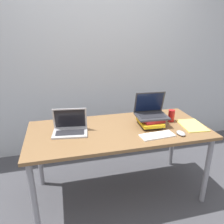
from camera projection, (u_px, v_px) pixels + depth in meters
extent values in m
plane|color=#424247|center=(130.00, 220.00, 2.02)|extent=(14.00, 14.00, 0.00)
cube|color=silver|center=(97.00, 54.00, 2.88)|extent=(8.00, 0.05, 2.70)
cube|color=brown|center=(119.00, 130.00, 2.12)|extent=(1.72, 0.79, 0.03)
cylinder|color=gray|center=(34.00, 200.00, 1.76)|extent=(0.05, 0.05, 0.72)
cylinder|color=gray|center=(207.00, 171.00, 2.13)|extent=(0.05, 0.05, 0.72)
cylinder|color=gray|center=(39.00, 156.00, 2.38)|extent=(0.05, 0.05, 0.72)
cylinder|color=gray|center=(173.00, 140.00, 2.74)|extent=(0.05, 0.05, 0.72)
cube|color=#B2B2B7|center=(70.00, 133.00, 2.01)|extent=(0.34, 0.25, 0.02)
cube|color=#232328|center=(70.00, 133.00, 2.00)|extent=(0.27, 0.14, 0.00)
cube|color=#B2B2B7|center=(70.00, 118.00, 2.05)|extent=(0.32, 0.09, 0.21)
cube|color=black|center=(70.00, 119.00, 2.05)|extent=(0.29, 0.08, 0.18)
cube|color=black|center=(150.00, 124.00, 2.19)|extent=(0.20, 0.24, 0.03)
cube|color=gold|center=(150.00, 122.00, 2.17)|extent=(0.22, 0.27, 0.03)
cube|color=maroon|center=(151.00, 118.00, 2.17)|extent=(0.22, 0.25, 0.03)
cube|color=#333338|center=(152.00, 116.00, 2.16)|extent=(0.32, 0.25, 0.02)
cube|color=#232328|center=(152.00, 116.00, 2.14)|extent=(0.26, 0.13, 0.00)
cube|color=#333338|center=(149.00, 102.00, 2.20)|extent=(0.31, 0.09, 0.22)
cube|color=#0F1938|center=(149.00, 102.00, 2.19)|extent=(0.28, 0.07, 0.20)
cube|color=white|center=(157.00, 135.00, 1.97)|extent=(0.32, 0.15, 0.01)
cube|color=silver|center=(157.00, 135.00, 1.96)|extent=(0.30, 0.12, 0.00)
ellipsoid|color=#B2B2B7|center=(181.00, 133.00, 1.99)|extent=(0.07, 0.11, 0.03)
cube|color=#EFE066|center=(192.00, 125.00, 2.18)|extent=(0.24, 0.32, 0.01)
cylinder|color=red|center=(171.00, 116.00, 2.27)|extent=(0.07, 0.07, 0.12)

